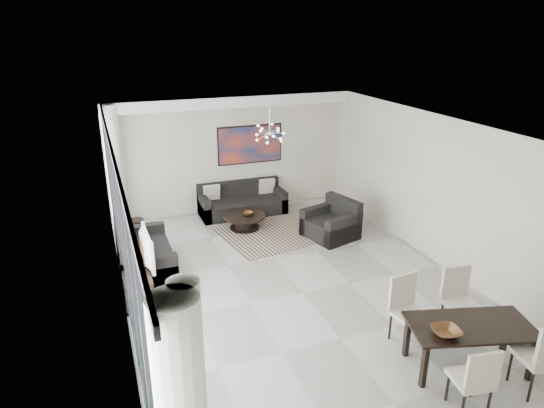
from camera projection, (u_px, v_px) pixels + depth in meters
name	position (u px, v px, depth m)	size (l,w,h in m)	color
room_shell	(329.00, 214.00, 8.28)	(6.00, 9.00, 2.90)	#A8A39B
window_wall	(128.00, 241.00, 7.19)	(0.37, 8.95, 2.90)	silver
soffit	(231.00, 102.00, 11.44)	(5.98, 0.40, 0.26)	white
painting	(250.00, 145.00, 12.14)	(1.68, 0.04, 0.98)	#B83C19
chandelier	(270.00, 133.00, 10.10)	(0.66, 0.66, 0.71)	silver
rug	(278.00, 233.00, 11.09)	(2.47, 1.90, 0.01)	black
coffee_table	(244.00, 221.00, 11.25)	(0.98, 0.98, 0.34)	black
bowl_coffee	(248.00, 214.00, 11.17)	(0.26, 0.26, 0.08)	brown
sofa_main	(242.00, 203.00, 12.16)	(2.13, 0.87, 0.77)	black
loveseat	(143.00, 257.00, 9.29)	(0.99, 1.75, 0.88)	black
armchair	(332.00, 224.00, 10.80)	(1.21, 1.24, 0.86)	black
side_table	(136.00, 227.00, 10.58)	(0.36, 0.36, 0.50)	black
tv_console	(135.00, 277.00, 8.64)	(0.47, 1.67, 0.52)	black
television	(142.00, 248.00, 8.44)	(1.05, 0.14, 0.60)	gray
dining_table	(470.00, 330.00, 6.56)	(1.82, 1.24, 0.69)	black
dining_chair_sw	(476.00, 377.00, 5.77)	(0.51, 0.51, 0.96)	beige
dining_chair_nw	(406.00, 304.00, 7.17)	(0.54, 0.54, 1.05)	beige
dining_chair_ne	(458.00, 295.00, 7.44)	(0.51, 0.51, 1.03)	beige
bowl_dining	(446.00, 332.00, 6.30)	(0.37, 0.37, 0.09)	brown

